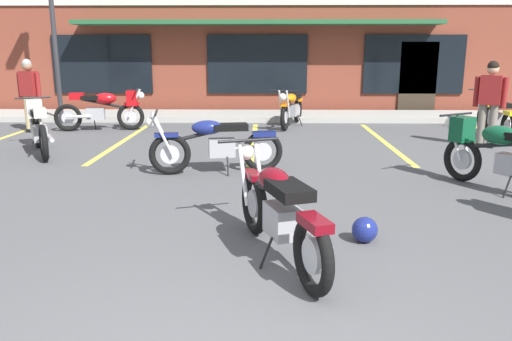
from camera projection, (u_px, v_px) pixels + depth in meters
The scene contains 14 objects.
ground_plane at pixel (244, 203), 6.35m from camera, with size 80.00×80.00×0.00m, color #515154.
sidewalk_kerb at pixel (256, 116), 14.11m from camera, with size 22.00×1.80×0.14m, color #A8A59E.
brick_storefront_building at pixel (259, 54), 17.35m from camera, with size 17.29×6.06×3.42m.
painted_stall_lines at pixel (253, 141), 10.62m from camera, with size 11.09×4.80×0.01m.
motorcycle_foreground_classic at pixel (279, 210), 4.57m from camera, with size 1.03×2.03×0.98m.
motorcycle_red_sportbike at pixel (495, 115), 11.16m from camera, with size 0.66×2.11×0.98m.
motorcycle_black_cruiser at pixel (38, 125), 9.28m from camera, with size 1.26×1.92×0.98m.
motorcycle_silver_naked at pixel (104, 108), 11.90m from camera, with size 2.10×0.76×0.98m.
motorcycle_blue_standard at pixel (215, 144), 7.79m from camera, with size 2.10×0.78×0.98m.
motorcycle_green_cafe_racer at pixel (292, 108), 12.51m from camera, with size 0.89×2.06×0.98m.
motorcycle_orange_scrambler at pixel (501, 153), 6.78m from camera, with size 1.31×1.89×0.98m.
person_in_black_shirt at pixel (490, 99), 9.74m from camera, with size 0.56×0.42×1.68m.
person_in_shorts_foreground at pixel (30, 91), 11.54m from camera, with size 0.61×0.35×1.68m.
helmet_on_pavement at pixel (365, 230), 5.04m from camera, with size 0.26×0.26×0.26m.
Camera 1 is at (0.27, -2.25, 1.88)m, focal length 35.38 mm.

